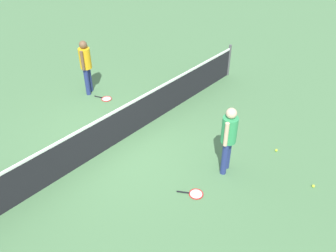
{
  "coord_description": "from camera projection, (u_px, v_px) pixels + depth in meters",
  "views": [
    {
      "loc": [
        -4.41,
        -5.71,
        5.68
      ],
      "look_at": [
        0.51,
        -1.31,
        0.9
      ],
      "focal_mm": 38.03,
      "sensor_mm": 36.0,
      "label": 1
    }
  ],
  "objects": [
    {
      "name": "player_near_side",
      "position": [
        229.0,
        135.0,
        7.68
      ],
      "size": [
        0.53,
        0.42,
        1.7
      ],
      "color": "navy",
      "rests_on": "ground_plane"
    },
    {
      "name": "tennis_racket_near_player",
      "position": [
        195.0,
        194.0,
        7.65
      ],
      "size": [
        0.45,
        0.59,
        0.03
      ],
      "color": "red",
      "rests_on": "ground_plane"
    },
    {
      "name": "player_far_side",
      "position": [
        86.0,
        63.0,
        10.55
      ],
      "size": [
        0.48,
        0.47,
        1.7
      ],
      "color": "navy",
      "rests_on": "ground_plane"
    },
    {
      "name": "court_net",
      "position": [
        115.0,
        127.0,
        8.78
      ],
      "size": [
        10.09,
        0.09,
        1.07
      ],
      "color": "#4C4C51",
      "rests_on": "ground_plane"
    },
    {
      "name": "tennis_racket_far_player",
      "position": [
        106.0,
        99.0,
        10.81
      ],
      "size": [
        0.4,
        0.61,
        0.03
      ],
      "color": "red",
      "rests_on": "ground_plane"
    },
    {
      "name": "tennis_ball_near_player",
      "position": [
        276.0,
        150.0,
        8.8
      ],
      "size": [
        0.07,
        0.07,
        0.07
      ],
      "primitive_type": "sphere",
      "color": "#C6E033",
      "rests_on": "ground_plane"
    },
    {
      "name": "ground_plane",
      "position": [
        117.0,
        143.0,
        9.08
      ],
      "size": [
        40.0,
        40.0,
        0.0
      ],
      "primitive_type": "plane",
      "color": "#4C7A4C"
    },
    {
      "name": "tennis_ball_by_net",
      "position": [
        313.0,
        186.0,
        7.8
      ],
      "size": [
        0.07,
        0.07,
        0.07
      ],
      "primitive_type": "sphere",
      "color": "#C6E033",
      "rests_on": "ground_plane"
    }
  ]
}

